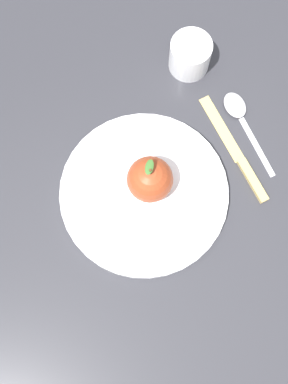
% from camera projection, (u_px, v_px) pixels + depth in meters
% --- Properties ---
extents(ground_plane, '(2.40, 2.40, 0.00)m').
position_uv_depth(ground_plane, '(153.00, 184.00, 0.79)').
color(ground_plane, '#2D2D33').
extents(dinner_plate, '(0.27, 0.27, 0.02)m').
position_uv_depth(dinner_plate, '(144.00, 193.00, 0.78)').
color(dinner_plate, white).
rests_on(dinner_plate, ground_plane).
extents(apple, '(0.07, 0.07, 0.08)m').
position_uv_depth(apple, '(150.00, 179.00, 0.74)').
color(apple, '#9E3D1E').
rests_on(apple, dinner_plate).
extents(cup, '(0.07, 0.07, 0.06)m').
position_uv_depth(cup, '(190.00, 54.00, 0.81)').
color(cup, white).
rests_on(cup, ground_plane).
extents(knife, '(0.20, 0.06, 0.01)m').
position_uv_depth(knife, '(239.00, 158.00, 0.80)').
color(knife, '#D8B766').
rests_on(knife, ground_plane).
extents(spoon, '(0.16, 0.05, 0.01)m').
position_uv_depth(spoon, '(239.00, 113.00, 0.82)').
color(spoon, silver).
rests_on(spoon, ground_plane).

